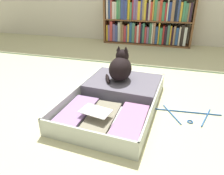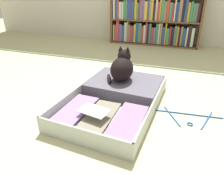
% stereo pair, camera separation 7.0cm
% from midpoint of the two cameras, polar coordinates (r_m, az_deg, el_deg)
% --- Properties ---
extents(ground_plane, '(10.00, 10.00, 0.00)m').
position_cam_midpoint_polar(ground_plane, '(1.49, -5.04, -8.15)').
color(ground_plane, '#BFBB8E').
extents(tatami_border, '(4.80, 0.05, 0.00)m').
position_cam_midpoint_polar(tatami_border, '(2.52, 4.62, 6.39)').
color(tatami_border, '#3A492E').
rests_on(tatami_border, ground_plane).
extents(bookshelf, '(1.41, 0.23, 0.77)m').
position_cam_midpoint_polar(bookshelf, '(3.48, 8.96, 17.74)').
color(bookshelf, brown).
rests_on(bookshelf, ground_plane).
extents(open_suitcase, '(0.69, 1.03, 0.13)m').
position_cam_midpoint_polar(open_suitcase, '(1.65, 0.37, -2.47)').
color(open_suitcase, '#B4BBAF').
rests_on(open_suitcase, ground_plane).
extents(black_cat, '(0.25, 0.27, 0.28)m').
position_cam_midpoint_polar(black_cat, '(1.74, 1.23, 5.55)').
color(black_cat, black).
rests_on(black_cat, open_suitcase).
extents(clothes_hanger, '(0.47, 0.26, 0.01)m').
position_cam_midpoint_polar(clothes_hanger, '(1.59, 19.31, -7.23)').
color(clothes_hanger, '#295795').
rests_on(clothes_hanger, ground_plane).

